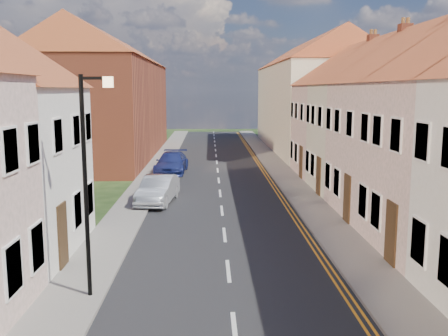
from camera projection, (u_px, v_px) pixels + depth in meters
road at (222, 211)px, 23.78m from camera, size 7.00×90.00×0.02m
pavement_left at (129, 210)px, 23.64m from camera, size 1.80×90.00×0.12m
pavement_right at (314, 209)px, 23.90m from camera, size 1.80×90.00×0.12m
cottage_r_pink at (430, 118)px, 22.27m from camera, size 8.30×6.00×9.00m
cottage_r_white_far at (388, 112)px, 27.60m from camera, size 8.30×5.20×9.00m
cottage_r_cream_far at (359, 109)px, 32.93m from camera, size 8.30×6.00×9.00m
block_right_far at (312, 94)px, 47.91m from camera, size 8.30×24.20×10.50m
block_left_far at (107, 95)px, 42.43m from camera, size 8.30×24.20×10.50m
lamppost at (88, 173)px, 13.24m from camera, size 0.88×0.15×6.00m
car_mid at (158, 190)px, 25.31m from camera, size 2.01×4.39×1.39m
car_far at (172, 163)px, 34.45m from camera, size 2.26×5.01×1.43m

